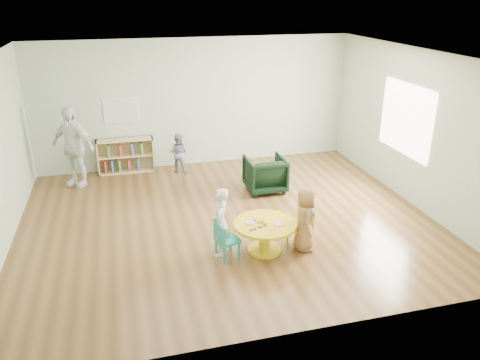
{
  "coord_description": "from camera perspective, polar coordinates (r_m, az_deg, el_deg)",
  "views": [
    {
      "loc": [
        -1.62,
        -7.09,
        3.75
      ],
      "look_at": [
        0.15,
        -0.3,
        0.86
      ],
      "focal_mm": 35.0,
      "sensor_mm": 36.0,
      "label": 1
    }
  ],
  "objects": [
    {
      "name": "activity_table",
      "position": [
        7.14,
        3.05,
        -6.31
      ],
      "size": [
        0.95,
        0.95,
        0.52
      ],
      "rotation": [
        0.0,
        0.0,
        0.34
      ],
      "color": "gold",
      "rests_on": "ground"
    },
    {
      "name": "child_right",
      "position": [
        7.17,
        7.91,
        -4.75
      ],
      "size": [
        0.43,
        0.56,
        1.02
      ],
      "primitive_type": "imported",
      "rotation": [
        0.0,
        0.0,
        1.34
      ],
      "color": "orange",
      "rests_on": "ground"
    },
    {
      "name": "armchair",
      "position": [
        9.24,
        3.08,
        0.73
      ],
      "size": [
        0.74,
        0.77,
        0.7
      ],
      "primitive_type": "imported",
      "rotation": [
        0.0,
        0.0,
        3.14
      ],
      "color": "black",
      "rests_on": "ground"
    },
    {
      "name": "alphabet_poster",
      "position": [
        10.35,
        -14.26,
        8.28
      ],
      "size": [
        0.74,
        0.01,
        0.54
      ],
      "color": "white",
      "rests_on": "ground"
    },
    {
      "name": "kid_chair_left",
      "position": [
        6.95,
        -1.85,
        -7.25
      ],
      "size": [
        0.39,
        0.39,
        0.59
      ],
      "rotation": [
        0.0,
        0.0,
        -1.28
      ],
      "color": "teal",
      "rests_on": "ground"
    },
    {
      "name": "room",
      "position": [
        7.51,
        -1.61,
        8.03
      ],
      "size": [
        7.1,
        7.0,
        2.8
      ],
      "color": "brown",
      "rests_on": "ground"
    },
    {
      "name": "adult_caretaker",
      "position": [
        9.9,
        -19.71,
        3.85
      ],
      "size": [
        1.03,
        0.89,
        1.65
      ],
      "primitive_type": "imported",
      "rotation": [
        0.0,
        0.0,
        -0.61
      ],
      "color": "white",
      "rests_on": "ground"
    },
    {
      "name": "kid_chair_right",
      "position": [
        7.4,
        7.53,
        -5.52
      ],
      "size": [
        0.41,
        0.41,
        0.59
      ],
      "rotation": [
        0.0,
        0.0,
        1.94
      ],
      "color": "gold",
      "rests_on": "ground"
    },
    {
      "name": "bookshelf",
      "position": [
        10.51,
        -13.81,
        2.91
      ],
      "size": [
        1.2,
        0.3,
        0.75
      ],
      "color": "tan",
      "rests_on": "ground"
    },
    {
      "name": "toddler",
      "position": [
        10.24,
        -7.5,
        3.3
      ],
      "size": [
        0.53,
        0.49,
        0.87
      ],
      "primitive_type": "imported",
      "rotation": [
        0.0,
        0.0,
        2.68
      ],
      "color": "#1A1940",
      "rests_on": "ground"
    },
    {
      "name": "child_left",
      "position": [
        6.96,
        -2.44,
        -5.15
      ],
      "size": [
        0.38,
        0.46,
        1.08
      ],
      "primitive_type": "imported",
      "rotation": [
        0.0,
        0.0,
        -1.94
      ],
      "color": "silver",
      "rests_on": "ground"
    }
  ]
}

